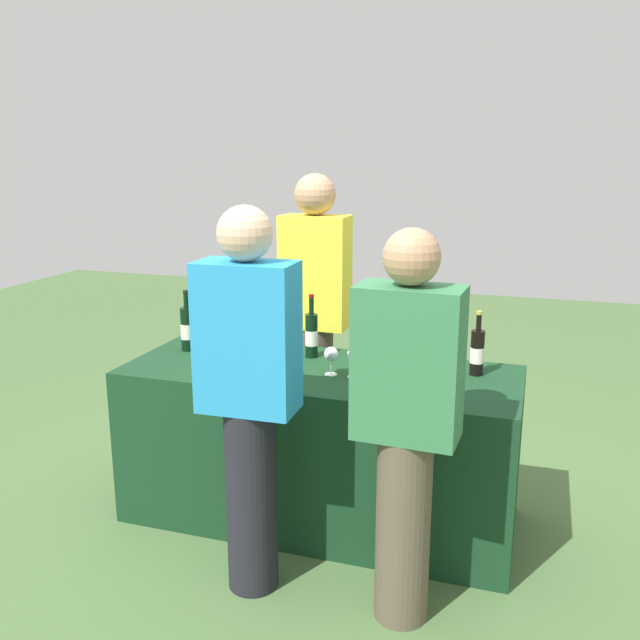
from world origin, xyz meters
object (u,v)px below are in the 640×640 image
wine_bottle_0 (187,328)px  wine_glass_2 (354,357)px  menu_board (248,369)px  server_pouring (315,310)px  wine_glass_3 (398,367)px  wine_glass_0 (285,360)px  wine_bottle_4 (477,352)px  wine_glass_1 (331,355)px  wine_bottle_3 (416,352)px  guest_0 (249,391)px  wine_bottle_1 (229,330)px  wine_bottle_2 (312,335)px  guest_1 (407,419)px

wine_bottle_0 → wine_glass_2: size_ratio=2.29×
menu_board → server_pouring: bearing=-35.0°
wine_glass_3 → wine_glass_0: bearing=-176.0°
wine_bottle_4 → wine_glass_1: size_ratio=2.26×
wine_bottle_3 → guest_0: size_ratio=0.18×
wine_bottle_0 → menu_board: 0.90m
wine_bottle_0 → wine_bottle_1: wine_bottle_0 is taller
wine_glass_1 → wine_glass_2: size_ratio=0.96×
wine_glass_0 → menu_board: wine_glass_0 is taller
wine_glass_2 → menu_board: wine_glass_2 is taller
wine_bottle_3 → wine_glass_2: (-0.27, -0.15, -0.00)m
wine_glass_0 → wine_glass_2: 0.33m
wine_glass_2 → wine_glass_3: same height
wine_bottle_2 → guest_0: size_ratio=0.20×
wine_bottle_2 → wine_bottle_4: bearing=-2.3°
server_pouring → guest_0: (0.12, -1.22, -0.06)m
wine_glass_1 → menu_board: (-0.86, 0.94, -0.45)m
wine_glass_3 → menu_board: 1.64m
menu_board → wine_bottle_0: bearing=-97.4°
wine_glass_2 → wine_glass_3: bearing=-20.6°
wine_bottle_1 → wine_glass_3: wine_bottle_1 is taller
wine_glass_3 → guest_1: guest_1 is taller
wine_glass_3 → guest_0: (-0.51, -0.49, -0.00)m
wine_bottle_1 → wine_glass_1: size_ratio=2.25×
wine_bottle_1 → wine_bottle_3: (1.03, -0.09, -0.01)m
wine_bottle_0 → wine_glass_0: bearing=-23.5°
wine_bottle_0 → wine_bottle_4: wine_bottle_0 is taller
wine_bottle_0 → wine_bottle_2: (0.67, 0.09, -0.00)m
wine_bottle_1 → wine_bottle_2: bearing=1.6°
wine_bottle_2 → wine_glass_2: (0.30, -0.25, -0.02)m
wine_bottle_0 → guest_1: guest_1 is taller
wine_bottle_1 → wine_glass_2: (0.76, -0.24, -0.01)m
wine_glass_1 → guest_0: bearing=-106.5°
wine_bottle_2 → guest_1: (0.66, -0.83, -0.06)m
wine_bottle_1 → wine_bottle_3: 1.03m
server_pouring → guest_1: size_ratio=1.09×
wine_bottle_0 → server_pouring: 0.74m
wine_glass_3 → guest_0: 0.71m
guest_1 → wine_bottle_4: bearing=80.1°
wine_bottle_1 → wine_glass_0: wine_bottle_1 is taller
wine_bottle_4 → wine_glass_3: wine_bottle_4 is taller
wine_bottle_2 → wine_glass_3: size_ratio=2.32×
wine_bottle_2 → server_pouring: bearing=105.6°
wine_bottle_4 → wine_glass_1: 0.70m
wine_glass_1 → wine_glass_2: wine_glass_2 is taller
wine_bottle_3 → wine_glass_2: wine_bottle_3 is taller
wine_bottle_1 → wine_bottle_4: (1.31, -0.02, 0.00)m
wine_glass_1 → server_pouring: 0.71m
wine_bottle_4 → server_pouring: server_pouring is taller
wine_bottle_1 → wine_bottle_2: size_ratio=0.93×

